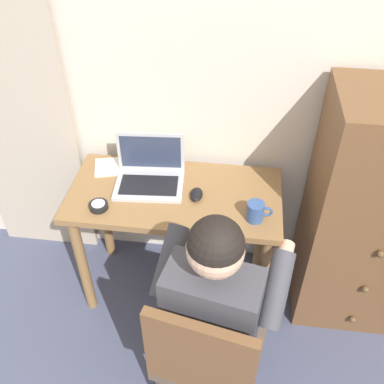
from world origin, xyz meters
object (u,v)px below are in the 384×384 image
at_px(computer_mouse, 197,194).
at_px(desk, 175,212).
at_px(dresser, 371,216).
at_px(laptop, 150,174).
at_px(coffee_mug, 256,212).
at_px(person_seated, 220,294).
at_px(chair, 207,356).
at_px(desk_clock, 99,206).
at_px(notebook_pad, 115,167).

bearing_deg(computer_mouse, desk, 170.43).
bearing_deg(desk, dresser, 2.34).
bearing_deg(laptop, coffee_mug, -21.25).
distance_m(dresser, person_seated, 0.90).
relative_size(chair, computer_mouse, 8.64).
height_order(dresser, coffee_mug, dresser).
distance_m(laptop, desk_clock, 0.31).
bearing_deg(chair, computer_mouse, 100.45).
relative_size(laptop, coffee_mug, 2.99).
relative_size(dresser, computer_mouse, 13.12).
xyz_separation_m(desk, dresser, (0.97, 0.04, 0.05)).
xyz_separation_m(dresser, notebook_pad, (-1.32, 0.12, 0.09)).
bearing_deg(desk, coffee_mug, -19.13).
xyz_separation_m(person_seated, computer_mouse, (-0.16, 0.50, 0.09)).
distance_m(laptop, notebook_pad, 0.23).
bearing_deg(notebook_pad, desk, -39.69).
xyz_separation_m(computer_mouse, coffee_mug, (0.29, -0.12, 0.03)).
relative_size(dresser, notebook_pad, 6.25).
bearing_deg(desk_clock, dresser, 8.58).
xyz_separation_m(chair, laptop, (-0.37, 0.77, 0.31)).
bearing_deg(computer_mouse, coffee_mug, -22.32).
bearing_deg(laptop, person_seated, -55.58).
relative_size(desk_clock, notebook_pad, 0.43).
distance_m(desk, coffee_mug, 0.46).
xyz_separation_m(computer_mouse, desk_clock, (-0.45, -0.14, -0.00)).
height_order(dresser, person_seated, dresser).
distance_m(desk, laptop, 0.24).
height_order(desk, notebook_pad, notebook_pad).
xyz_separation_m(dresser, chair, (-0.73, -0.74, -0.18)).
bearing_deg(chair, dresser, 45.23).
relative_size(desk, desk_clock, 11.72).
xyz_separation_m(laptop, coffee_mug, (0.53, -0.21, -0.00)).
distance_m(desk, person_seated, 0.59).
distance_m(dresser, coffee_mug, 0.61).
height_order(desk, chair, chair).
bearing_deg(person_seated, laptop, 124.42).
relative_size(person_seated, desk_clock, 13.13).
height_order(person_seated, laptop, person_seated).
height_order(dresser, notebook_pad, dresser).
relative_size(computer_mouse, desk_clock, 1.11).
xyz_separation_m(chair, notebook_pad, (-0.58, 0.86, 0.26)).
relative_size(dresser, desk_clock, 14.58).
height_order(computer_mouse, notebook_pad, computer_mouse).
xyz_separation_m(computer_mouse, notebook_pad, (-0.46, 0.18, -0.01)).
distance_m(desk, chair, 0.75).
distance_m(computer_mouse, coffee_mug, 0.31).
bearing_deg(dresser, desk, -177.66).
xyz_separation_m(person_seated, notebook_pad, (-0.61, 0.68, 0.08)).
relative_size(notebook_pad, coffee_mug, 1.75).
relative_size(desk, notebook_pad, 5.02).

